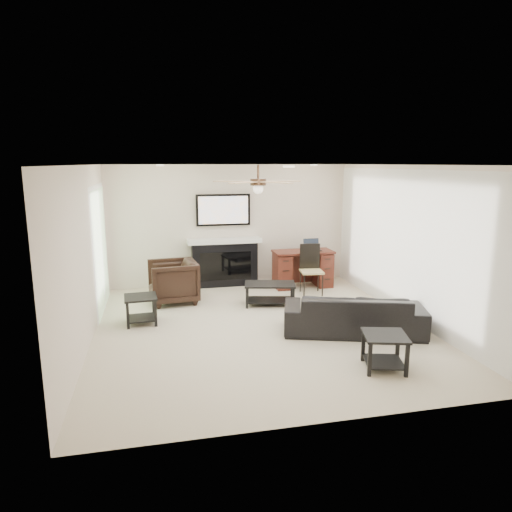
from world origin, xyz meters
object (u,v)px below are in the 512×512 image
(coffee_table, at_px, (270,294))
(desk, at_px, (303,269))
(armchair, at_px, (173,282))
(fireplace_unit, at_px, (224,241))
(sofa, at_px, (354,313))

(coffee_table, height_order, desk, desk)
(armchair, distance_m, coffee_table, 1.80)
(fireplace_unit, xyz_separation_m, desk, (1.56, -0.42, -0.57))
(coffee_table, relative_size, fireplace_unit, 0.47)
(sofa, distance_m, desk, 2.66)
(sofa, relative_size, fireplace_unit, 1.09)
(sofa, relative_size, armchair, 2.42)
(sofa, bearing_deg, desk, -73.89)
(coffee_table, bearing_deg, armchair, 174.73)
(sofa, height_order, desk, desk)
(armchair, relative_size, coffee_table, 0.96)
(armchair, distance_m, desk, 2.72)
(fireplace_unit, bearing_deg, sofa, -64.14)
(sofa, distance_m, armchair, 3.37)
(fireplace_unit, distance_m, desk, 1.72)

